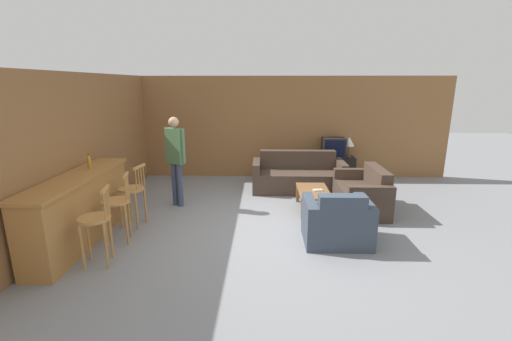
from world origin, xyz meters
TOP-DOWN VIEW (x-y plane):
  - ground_plane at (0.00, 0.00)m, footprint 24.00×24.00m
  - wall_back at (0.00, 3.58)m, footprint 9.40×0.08m
  - wall_left at (-3.21, 1.29)m, footprint 0.08×8.58m
  - bar_counter at (-2.87, -0.42)m, footprint 0.55×2.49m
  - bar_chair_near at (-2.29, -1.09)m, footprint 0.50×0.50m
  - bar_chair_mid at (-2.29, -0.40)m, footprint 0.51×0.51m
  - bar_chair_far at (-2.29, 0.22)m, footprint 0.49×0.49m
  - couch_far at (0.75, 2.35)m, footprint 2.09×0.88m
  - armchair_near at (1.09, -0.35)m, footprint 1.00×0.84m
  - loveseat_right at (1.89, 1.09)m, footprint 0.81×1.42m
  - coffee_table at (0.92, 1.04)m, footprint 0.59×1.05m
  - tv_unit at (1.70, 3.22)m, footprint 1.07×0.48m
  - tv at (1.70, 3.21)m, footprint 0.56×0.43m
  - bottle at (-2.88, 0.02)m, footprint 0.06×0.06m
  - book_on_table at (1.00, 1.03)m, footprint 0.20×0.14m
  - table_lamp at (2.09, 3.22)m, footprint 0.27×0.27m
  - person_by_window at (-1.79, 1.25)m, footprint 0.44×0.32m

SIDE VIEW (x-z plane):
  - ground_plane at x=0.00m, z-range 0.00..0.00m
  - tv_unit at x=1.70m, z-range 0.00..0.61m
  - loveseat_right at x=1.89m, z-range -0.11..0.74m
  - couch_far at x=0.75m, z-range -0.12..0.76m
  - armchair_near at x=1.09m, z-range -0.11..0.75m
  - coffee_table at x=0.92m, z-range 0.15..0.55m
  - book_on_table at x=1.00m, z-range 0.41..0.43m
  - bar_counter at x=-2.87m, z-range 0.00..1.08m
  - bar_chair_near at x=-2.29m, z-range 0.05..1.13m
  - bar_chair_mid at x=-2.29m, z-range 0.05..1.13m
  - bar_chair_far at x=-2.29m, z-range 0.05..1.13m
  - tv at x=1.70m, z-range 0.61..1.09m
  - table_lamp at x=2.09m, z-range 0.73..1.24m
  - person_by_window at x=-1.79m, z-range 0.14..1.93m
  - bottle at x=-2.88m, z-range 1.06..1.30m
  - wall_back at x=0.00m, z-range 0.00..2.60m
  - wall_left at x=-3.21m, z-range 0.00..2.60m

